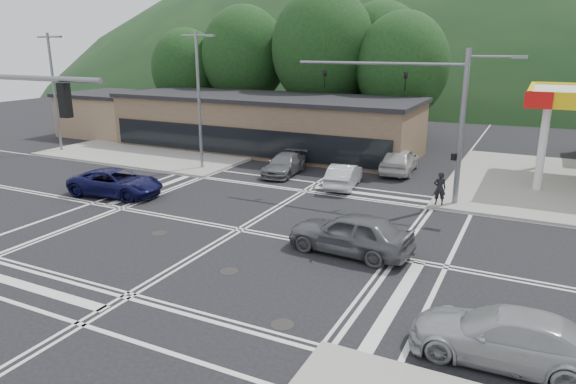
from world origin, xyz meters
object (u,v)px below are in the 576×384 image
at_px(car_queue_a, 344,176).
at_px(pedestrian, 440,188).
at_px(car_grey_center, 350,233).
at_px(car_queue_b, 400,160).
at_px(car_northbound, 285,164).
at_px(car_silver_east, 506,337).
at_px(car_blue_west, 116,183).

bearing_deg(car_queue_a, pedestrian, 157.59).
xyz_separation_m(car_grey_center, pedestrian, (2.07, 7.80, 0.16)).
relative_size(car_queue_b, pedestrian, 2.85).
distance_m(car_queue_a, car_northbound, 4.71).
height_order(car_queue_a, pedestrian, pedestrian).
bearing_deg(pedestrian, car_grey_center, 56.78).
height_order(car_silver_east, car_queue_b, car_queue_b).
bearing_deg(car_blue_west, car_grey_center, -105.35).
relative_size(car_northbound, pedestrian, 2.62).
relative_size(car_blue_west, car_grey_center, 1.05).
bearing_deg(car_queue_a, car_queue_b, -119.95).
distance_m(car_blue_west, car_silver_east, 21.96).
bearing_deg(car_northbound, car_grey_center, -56.43).
distance_m(car_blue_west, car_northbound, 10.56).
bearing_deg(car_silver_east, car_queue_a, -146.72).
bearing_deg(car_grey_center, car_silver_east, 53.75).
relative_size(car_grey_center, car_queue_b, 1.02).
bearing_deg(car_grey_center, car_northbound, -138.20).
height_order(car_grey_center, car_queue_a, car_grey_center).
height_order(car_blue_west, car_silver_east, car_blue_west).
relative_size(car_grey_center, pedestrian, 2.91).
bearing_deg(car_northbound, car_queue_a, -19.81).
bearing_deg(car_blue_west, car_queue_b, -53.66).
bearing_deg(car_queue_b, car_queue_a, 64.23).
bearing_deg(car_silver_east, car_grey_center, -131.08).
bearing_deg(car_grey_center, pedestrian, 168.78).
relative_size(car_grey_center, car_silver_east, 1.01).
distance_m(car_blue_west, car_queue_a, 13.02).
xyz_separation_m(car_blue_west, car_grey_center, (14.52, -2.02, 0.13)).
height_order(car_grey_center, car_silver_east, car_grey_center).
bearing_deg(car_northbound, pedestrian, -19.40).
xyz_separation_m(car_queue_b, car_northbound, (-6.57, -3.76, -0.18)).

